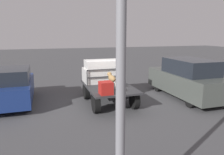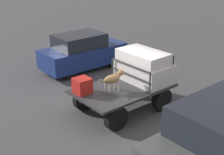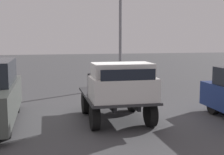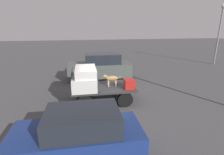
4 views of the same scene
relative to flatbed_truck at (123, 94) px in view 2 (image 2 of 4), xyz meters
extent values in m
plane|color=#474749|center=(0.00, 0.00, -0.61)|extent=(80.00, 80.00, 0.00)
cylinder|color=black|center=(1.06, 0.88, -0.21)|extent=(0.81, 0.24, 0.81)
cylinder|color=black|center=(1.06, -0.88, -0.21)|extent=(0.81, 0.24, 0.81)
cylinder|color=black|center=(-1.06, 0.88, -0.21)|extent=(0.81, 0.24, 0.81)
cylinder|color=black|center=(-1.06, -0.88, -0.21)|extent=(0.81, 0.24, 0.81)
cube|color=black|center=(0.00, 0.36, 0.09)|extent=(3.13, 0.10, 0.18)
cube|color=black|center=(0.00, -0.36, 0.09)|extent=(3.13, 0.10, 0.18)
cube|color=#2D2D30|center=(0.00, 0.00, 0.22)|extent=(3.41, 2.08, 0.08)
cube|color=silver|center=(1.02, 0.00, 0.60)|extent=(1.27, 1.96, 0.70)
cube|color=silver|center=(0.92, 0.00, 1.16)|extent=(1.08, 1.80, 0.43)
cube|color=black|center=(1.64, 0.00, 1.10)|extent=(0.02, 1.60, 0.32)
cube|color=#2D2D30|center=(0.31, 0.96, 0.63)|extent=(0.04, 0.04, 0.76)
cube|color=#2D2D30|center=(0.31, -0.96, 0.63)|extent=(0.04, 0.04, 0.76)
cube|color=#2D2D30|center=(0.31, 0.00, 0.99)|extent=(0.04, 1.92, 0.04)
cube|color=#2D2D30|center=(0.31, 0.00, 0.63)|extent=(0.04, 1.92, 0.04)
cylinder|color=beige|center=(-0.30, 0.10, 0.43)|extent=(0.06, 0.06, 0.36)
cylinder|color=beige|center=(-0.30, -0.12, 0.43)|extent=(0.06, 0.06, 0.36)
cylinder|color=beige|center=(-0.71, 0.10, 0.43)|extent=(0.06, 0.06, 0.36)
cylinder|color=beige|center=(-0.71, -0.12, 0.43)|extent=(0.06, 0.06, 0.36)
ellipsoid|color=olive|center=(-0.51, -0.01, 0.70)|extent=(0.66, 0.28, 0.28)
sphere|color=beige|center=(-0.33, -0.01, 0.65)|extent=(0.13, 0.13, 0.13)
cylinder|color=olive|center=(-0.23, -0.01, 0.78)|extent=(0.20, 0.16, 0.19)
sphere|color=olive|center=(-0.11, -0.01, 0.83)|extent=(0.21, 0.21, 0.21)
cone|color=beige|center=(-0.03, -0.01, 0.82)|extent=(0.11, 0.11, 0.11)
cone|color=olive|center=(-0.12, 0.05, 0.92)|extent=(0.06, 0.08, 0.10)
cone|color=olive|center=(-0.12, -0.07, 0.92)|extent=(0.06, 0.08, 0.10)
cylinder|color=olive|center=(-0.89, -0.01, 0.73)|extent=(0.28, 0.04, 0.18)
cube|color=#AD1E19|center=(-1.35, 0.52, 0.51)|extent=(0.52, 0.52, 0.52)
cylinder|color=black|center=(2.57, 5.04, -0.31)|extent=(0.60, 0.20, 0.60)
cylinder|color=black|center=(2.57, 3.61, -0.31)|extent=(0.60, 0.20, 0.60)
cylinder|color=black|center=(0.07, 5.04, -0.31)|extent=(0.60, 0.20, 0.60)
cylinder|color=black|center=(0.07, 3.61, -0.31)|extent=(0.60, 0.20, 0.60)
cube|color=navy|center=(1.32, 4.32, 0.07)|extent=(4.03, 1.71, 0.86)
cube|color=#1E232B|center=(1.12, 4.32, 0.81)|extent=(2.22, 1.54, 0.62)
camera|label=1|loc=(-9.65, 2.90, 2.71)|focal=35.00mm
camera|label=2|loc=(-6.59, -7.39, 4.63)|focal=50.00mm
camera|label=3|loc=(10.05, -2.30, 2.17)|focal=50.00mm
camera|label=4|loc=(1.00, 9.08, 3.59)|focal=28.00mm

